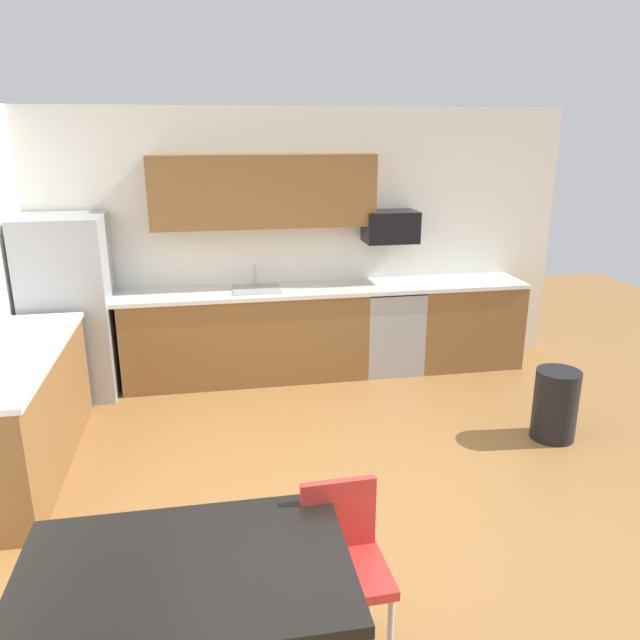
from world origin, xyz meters
name	(u,v)px	position (x,y,z in m)	size (l,w,h in m)	color
ground_plane	(345,496)	(0.00, 0.00, 0.00)	(12.00, 12.00, 0.00)	#9E6B38
wall_back	(292,242)	(0.00, 2.65, 1.35)	(5.80, 0.10, 2.70)	white
cabinet_run_back	(246,337)	(-0.53, 2.30, 0.45)	(2.44, 0.60, 0.90)	brown
cabinet_run_back_right	(465,324)	(1.85, 2.30, 0.45)	(1.11, 0.60, 0.90)	brown
cabinet_run_left	(22,415)	(-2.30, 0.80, 0.45)	(0.60, 2.00, 0.90)	brown
countertop_back	(297,290)	(0.00, 2.30, 0.92)	(4.80, 0.64, 0.04)	silver
countertop_left	(12,356)	(-2.30, 0.80, 0.92)	(0.64, 2.00, 0.04)	silver
upper_cabinets_back	(264,191)	(-0.30, 2.43, 1.90)	(2.20, 0.34, 0.70)	brown
refrigerator	(70,308)	(-2.18, 2.22, 0.87)	(0.76, 0.70, 1.73)	#9EA0A5
oven_range	(390,328)	(0.99, 2.30, 0.46)	(0.60, 0.60, 0.91)	#999BA0
microwave	(390,227)	(0.99, 2.40, 1.52)	(0.54, 0.36, 0.32)	black
sink_basin	(257,296)	(-0.41, 2.30, 0.88)	(0.48, 0.40, 0.14)	#A5A8AD
sink_faucet	(255,276)	(-0.41, 2.48, 1.04)	(0.02, 0.02, 0.24)	#B2B5BA
dining_table	(185,580)	(-1.03, -1.50, 0.68)	(1.40, 0.90, 0.74)	black
chair_near_table	(343,555)	(-0.29, -1.24, 0.50)	(0.41, 0.41, 0.85)	red
trash_bin	(555,405)	(1.90, 0.54, 0.30)	(0.36, 0.36, 0.60)	black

